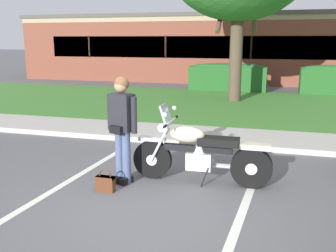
{
  "coord_description": "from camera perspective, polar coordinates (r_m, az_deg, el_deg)",
  "views": [
    {
      "loc": [
        1.56,
        -4.71,
        2.25
      ],
      "look_at": [
        -0.08,
        1.19,
        0.85
      ],
      "focal_mm": 40.5,
      "sensor_mm": 36.0,
      "label": 1
    }
  ],
  "objects": [
    {
      "name": "hedge_center_left",
      "position": [
        16.99,
        23.93,
        6.41
      ],
      "size": [
        2.78,
        0.9,
        1.24
      ],
      "color": "#235623",
      "rests_on": "ground"
    },
    {
      "name": "stall_stripe_0",
      "position": [
        6.24,
        -15.97,
        -8.74
      ],
      "size": [
        0.44,
        4.4,
        0.01
      ],
      "primitive_type": "cube",
      "rotation": [
        0.0,
        0.0,
        -0.07
      ],
      "color": "silver",
      "rests_on": "ground"
    },
    {
      "name": "concrete_walk",
      "position": [
        9.05,
        5.12,
        -1.28
      ],
      "size": [
        60.0,
        1.5,
        0.08
      ],
      "primitive_type": "cube",
      "color": "#ADA89E",
      "rests_on": "ground"
    },
    {
      "name": "brick_building",
      "position": [
        23.8,
        13.08,
        11.5
      ],
      "size": [
        25.78,
        9.32,
        3.59
      ],
      "color": "brown",
      "rests_on": "ground"
    },
    {
      "name": "ground_plane",
      "position": [
        5.45,
        -2.63,
        -11.53
      ],
      "size": [
        140.0,
        140.0,
        0.0
      ],
      "primitive_type": "plane",
      "color": "#565659"
    },
    {
      "name": "curb_strip",
      "position": [
        8.24,
        4.04,
        -2.55
      ],
      "size": [
        60.0,
        0.2,
        0.12
      ],
      "primitive_type": "cube",
      "color": "#ADA89E",
      "rests_on": "ground"
    },
    {
      "name": "rider_person",
      "position": [
        5.93,
        -6.94,
        0.55
      ],
      "size": [
        0.55,
        0.37,
        1.7
      ],
      "color": "black",
      "rests_on": "ground"
    },
    {
      "name": "stall_stripe_1",
      "position": [
        5.4,
        11.35,
        -11.94
      ],
      "size": [
        0.44,
        4.4,
        0.01
      ],
      "primitive_type": "cube",
      "rotation": [
        0.0,
        0.0,
        -0.07
      ],
      "color": "silver",
      "rests_on": "ground"
    },
    {
      "name": "handbag",
      "position": [
        5.86,
        -9.42,
        -8.37
      ],
      "size": [
        0.28,
        0.13,
        0.36
      ],
      "color": "#562D19",
      "rests_on": "ground"
    },
    {
      "name": "motorcycle",
      "position": [
        6.04,
        5.68,
        -4.12
      ],
      "size": [
        2.24,
        0.82,
        1.26
      ],
      "color": "black",
      "rests_on": "ground"
    },
    {
      "name": "hedge_left",
      "position": [
        16.93,
        8.96,
        7.34
      ],
      "size": [
        3.33,
        0.9,
        1.24
      ],
      "color": "#235623",
      "rests_on": "ground"
    },
    {
      "name": "grass_lawn",
      "position": [
        13.29,
        8.58,
        3.14
      ],
      "size": [
        60.0,
        7.24,
        0.06
      ],
      "primitive_type": "cube",
      "color": "#3D752D",
      "rests_on": "ground"
    }
  ]
}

